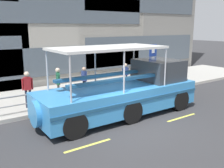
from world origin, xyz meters
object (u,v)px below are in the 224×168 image
Objects in this scene: pedestrian_near_bow at (125,73)px; pedestrian_near_stern at (27,86)px; parking_sign at (152,58)px; pedestrian_mid_left at (84,78)px; duck_tour_boat at (128,91)px; pedestrian_mid_right at (58,81)px.

pedestrian_near_stern is at bearing -173.11° from pedestrian_near_bow.
pedestrian_near_bow is at bearing 141.15° from parking_sign.
pedestrian_near_stern is at bearing 177.95° from parking_sign.
pedestrian_mid_left is (-3.09, -0.18, 0.04)m from pedestrian_near_bow.
duck_tour_boat is 5.45× the size of pedestrian_mid_right.
pedestrian_near_bow is (2.69, 3.67, 0.06)m from duck_tour_boat.
pedestrian_near_stern is (-3.77, 2.89, 0.20)m from duck_tour_boat.
pedestrian_near_bow is 0.87× the size of pedestrian_near_stern.
pedestrian_near_stern is (-1.69, -0.35, 0.02)m from pedestrian_mid_right.
duck_tour_boat reaches higher than parking_sign.
duck_tour_boat is at bearing -83.42° from pedestrian_mid_left.
pedestrian_mid_right is 0.99× the size of pedestrian_near_stern.
pedestrian_mid_left is 0.92× the size of pedestrian_mid_right.
parking_sign reaches higher than pedestrian_near_stern.
duck_tour_boat is 5.37× the size of pedestrian_near_stern.
pedestrian_near_bow is 4.80m from pedestrian_mid_right.
pedestrian_near_bow is at bearing 6.89° from pedestrian_near_stern.
duck_tour_boat is at bearing -37.46° from pedestrian_near_stern.
pedestrian_mid_left is at bearing 8.81° from pedestrian_mid_right.
duck_tour_boat is 3.85m from pedestrian_mid_right.
pedestrian_near_stern reaches higher than pedestrian_near_bow.
pedestrian_mid_left is 1.70m from pedestrian_mid_right.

